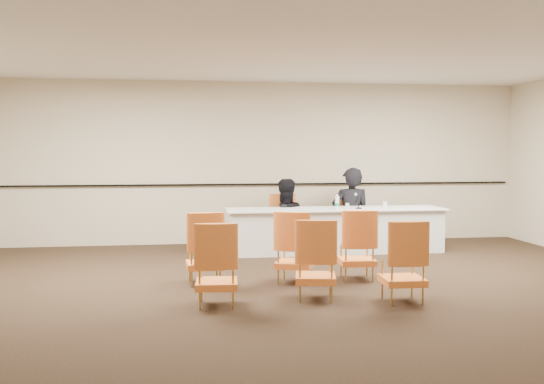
{
  "coord_description": "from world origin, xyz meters",
  "views": [
    {
      "loc": [
        -1.4,
        -7.25,
        1.74
      ],
      "look_at": [
        0.02,
        2.6,
        1.05
      ],
      "focal_mm": 40.0,
      "sensor_mm": 36.0,
      "label": 1
    }
  ],
  "objects_px": {
    "panel_table": "(336,230)",
    "aud_chair_back_mid": "(316,259)",
    "panelist_main": "(351,220)",
    "aud_chair_back_right": "(403,261)",
    "water_bottle": "(337,201)",
    "panelist_main_chair": "(351,220)",
    "aud_chair_front_right": "(357,244)",
    "aud_chair_back_left": "(217,264)",
    "coffee_cup": "(385,205)",
    "panelist_second_chair": "(284,221)",
    "microphone": "(359,201)",
    "drinking_glass": "(347,206)",
    "aud_chair_front_left": "(204,247)",
    "aud_chair_front_mid": "(295,247)",
    "panelist_second": "(284,225)"
  },
  "relations": [
    {
      "from": "panel_table",
      "to": "aud_chair_back_mid",
      "type": "relative_size",
      "value": 3.92
    },
    {
      "from": "panelist_main",
      "to": "aud_chair_back_right",
      "type": "distance_m",
      "value": 4.01
    },
    {
      "from": "water_bottle",
      "to": "panelist_main_chair",
      "type": "bearing_deg",
      "value": 55.64
    },
    {
      "from": "aud_chair_front_right",
      "to": "panelist_main",
      "type": "bearing_deg",
      "value": 80.76
    },
    {
      "from": "panelist_main",
      "to": "aud_chair_back_mid",
      "type": "bearing_deg",
      "value": 72.93
    },
    {
      "from": "aud_chair_back_left",
      "to": "aud_chair_back_right",
      "type": "distance_m",
      "value": 2.12
    },
    {
      "from": "aud_chair_back_left",
      "to": "water_bottle",
      "type": "bearing_deg",
      "value": 60.27
    },
    {
      "from": "coffee_cup",
      "to": "aud_chair_front_right",
      "type": "distance_m",
      "value": 2.35
    },
    {
      "from": "panelist_second_chair",
      "to": "aud_chair_back_right",
      "type": "bearing_deg",
      "value": -79.62
    },
    {
      "from": "water_bottle",
      "to": "coffee_cup",
      "type": "relative_size",
      "value": 2.09
    },
    {
      "from": "panel_table",
      "to": "aud_chair_back_left",
      "type": "height_order",
      "value": "aud_chair_back_left"
    },
    {
      "from": "panelist_second_chair",
      "to": "microphone",
      "type": "relative_size",
      "value": 3.58
    },
    {
      "from": "drinking_glass",
      "to": "aud_chair_front_right",
      "type": "bearing_deg",
      "value": -101.82
    },
    {
      "from": "microphone",
      "to": "aud_chair_front_right",
      "type": "relative_size",
      "value": 0.28
    },
    {
      "from": "aud_chair_front_left",
      "to": "aud_chair_front_mid",
      "type": "distance_m",
      "value": 1.18
    },
    {
      "from": "coffee_cup",
      "to": "aud_chair_front_right",
      "type": "xyz_separation_m",
      "value": [
        -1.09,
        -2.06,
        -0.33
      ]
    },
    {
      "from": "microphone",
      "to": "aud_chair_front_right",
      "type": "distance_m",
      "value": 2.21
    },
    {
      "from": "aud_chair_front_mid",
      "to": "coffee_cup",
      "type": "bearing_deg",
      "value": 69.37
    },
    {
      "from": "panelist_main_chair",
      "to": "panelist_second_chair",
      "type": "relative_size",
      "value": 1.0
    },
    {
      "from": "panelist_second_chair",
      "to": "aud_chair_back_right",
      "type": "relative_size",
      "value": 1.0
    },
    {
      "from": "aud_chair_back_right",
      "to": "panel_table",
      "type": "bearing_deg",
      "value": 90.57
    },
    {
      "from": "panelist_main_chair",
      "to": "panelist_second",
      "type": "relative_size",
      "value": 0.57
    },
    {
      "from": "water_bottle",
      "to": "aud_chair_back_left",
      "type": "relative_size",
      "value": 0.26
    },
    {
      "from": "aud_chair_front_left",
      "to": "aud_chair_back_left",
      "type": "bearing_deg",
      "value": -88.6
    },
    {
      "from": "panelist_main",
      "to": "panelist_second_chair",
      "type": "distance_m",
      "value": 1.22
    },
    {
      "from": "panelist_second_chair",
      "to": "panelist_second",
      "type": "bearing_deg",
      "value": 0.0
    },
    {
      "from": "panelist_second_chair",
      "to": "aud_chair_front_right",
      "type": "bearing_deg",
      "value": -78.8
    },
    {
      "from": "aud_chair_back_left",
      "to": "aud_chair_back_mid",
      "type": "height_order",
      "value": "same"
    },
    {
      "from": "panel_table",
      "to": "aud_chair_back_right",
      "type": "distance_m",
      "value": 3.42
    },
    {
      "from": "aud_chair_front_mid",
      "to": "aud_chair_back_left",
      "type": "distance_m",
      "value": 1.5
    },
    {
      "from": "water_bottle",
      "to": "aud_chair_front_right",
      "type": "xyz_separation_m",
      "value": [
        -0.27,
        -2.13,
        -0.39
      ]
    },
    {
      "from": "drinking_glass",
      "to": "panelist_main",
      "type": "bearing_deg",
      "value": 69.0
    },
    {
      "from": "panelist_main",
      "to": "water_bottle",
      "type": "distance_m",
      "value": 0.84
    },
    {
      "from": "panelist_second",
      "to": "aud_chair_back_right",
      "type": "bearing_deg",
      "value": 85.37
    },
    {
      "from": "panelist_main",
      "to": "panelist_main_chair",
      "type": "relative_size",
      "value": 2.01
    },
    {
      "from": "aud_chair_front_right",
      "to": "aud_chair_back_mid",
      "type": "height_order",
      "value": "same"
    },
    {
      "from": "drinking_glass",
      "to": "aud_chair_back_left",
      "type": "height_order",
      "value": "aud_chair_back_left"
    },
    {
      "from": "microphone",
      "to": "aud_chair_back_right",
      "type": "distance_m",
      "value": 3.37
    },
    {
      "from": "drinking_glass",
      "to": "panelist_second",
      "type": "bearing_deg",
      "value": 145.84
    },
    {
      "from": "panelist_main",
      "to": "drinking_glass",
      "type": "height_order",
      "value": "panelist_main"
    },
    {
      "from": "panelist_main",
      "to": "panelist_main_chair",
      "type": "bearing_deg",
      "value": -0.0
    },
    {
      "from": "aud_chair_back_right",
      "to": "aud_chair_front_left",
      "type": "bearing_deg",
      "value": 152.03
    },
    {
      "from": "panelist_main_chair",
      "to": "aud_chair_front_right",
      "type": "bearing_deg",
      "value": -103.93
    },
    {
      "from": "coffee_cup",
      "to": "aud_chair_front_right",
      "type": "relative_size",
      "value": 0.12
    },
    {
      "from": "aud_chair_back_left",
      "to": "panel_table",
      "type": "bearing_deg",
      "value": 60.82
    },
    {
      "from": "panelist_second_chair",
      "to": "water_bottle",
      "type": "xyz_separation_m",
      "value": [
        0.81,
        -0.61,
        0.39
      ]
    },
    {
      "from": "drinking_glass",
      "to": "microphone",
      "type": "bearing_deg",
      "value": -0.37
    },
    {
      "from": "panelist_main_chair",
      "to": "panel_table",
      "type": "bearing_deg",
      "value": -127.36
    },
    {
      "from": "panelist_second",
      "to": "microphone",
      "type": "xyz_separation_m",
      "value": [
        1.17,
        -0.66,
        0.48
      ]
    },
    {
      "from": "panelist_second",
      "to": "drinking_glass",
      "type": "xyz_separation_m",
      "value": [
        0.97,
        -0.66,
        0.39
      ]
    }
  ]
}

